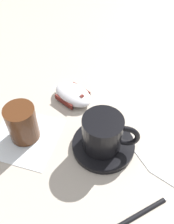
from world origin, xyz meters
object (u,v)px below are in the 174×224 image
(computer_mouse, at_px, (73,94))
(drinking_glass, at_px, (22,123))
(coffee_cup, at_px, (104,134))
(saucer, at_px, (103,145))
(pen, at_px, (137,215))

(computer_mouse, xyz_separation_m, drinking_glass, (-0.11, -0.10, 0.03))
(coffee_cup, bearing_deg, computer_mouse, 110.10)
(saucer, distance_m, pen, 0.15)
(drinking_glass, xyz_separation_m, pen, (0.20, -0.19, -0.04))
(computer_mouse, bearing_deg, coffee_cup, -69.90)
(saucer, distance_m, coffee_cup, 0.04)
(saucer, height_order, drinking_glass, drinking_glass)
(drinking_glass, bearing_deg, coffee_cup, -15.17)
(computer_mouse, bearing_deg, pen, -71.96)
(pen, bearing_deg, computer_mouse, 108.04)
(computer_mouse, distance_m, drinking_glass, 0.15)
(saucer, relative_size, drinking_glass, 1.59)
(pen, bearing_deg, drinking_glass, 137.24)
(saucer, bearing_deg, pen, -74.84)
(coffee_cup, distance_m, pen, 0.15)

